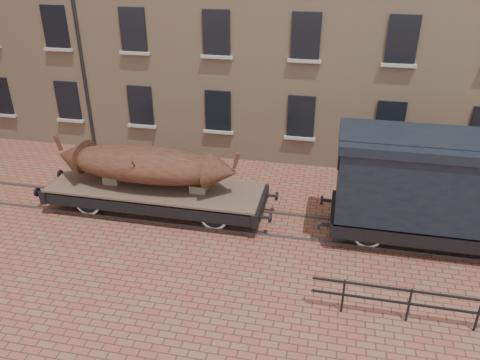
# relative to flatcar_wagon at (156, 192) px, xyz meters

# --- Properties ---
(ground) EXTENTS (90.00, 90.00, 0.00)m
(ground) POSITION_rel_flatcar_wagon_xyz_m (3.49, -0.00, -0.79)
(ground) COLOR brown
(rail_track) EXTENTS (30.00, 1.52, 0.06)m
(rail_track) POSITION_rel_flatcar_wagon_xyz_m (3.49, -0.00, -0.76)
(rail_track) COLOR #59595E
(rail_track) RESTS_ON ground
(flatcar_wagon) EXTENTS (8.36, 2.27, 1.26)m
(flatcar_wagon) POSITION_rel_flatcar_wagon_xyz_m (0.00, 0.00, 0.00)
(flatcar_wagon) COLOR brown
(flatcar_wagon) RESTS_ON ground
(iron_boat) EXTENTS (6.63, 1.94, 1.58)m
(iron_boat) POSITION_rel_flatcar_wagon_xyz_m (-0.31, -0.00, 1.02)
(iron_boat) COLOR #57311C
(iron_boat) RESTS_ON flatcar_wagon
(goods_van) EXTENTS (6.86, 2.50, 3.55)m
(goods_van) POSITION_rel_flatcar_wagon_xyz_m (9.08, -0.00, 1.44)
(goods_van) COLOR black
(goods_van) RESTS_ON ground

